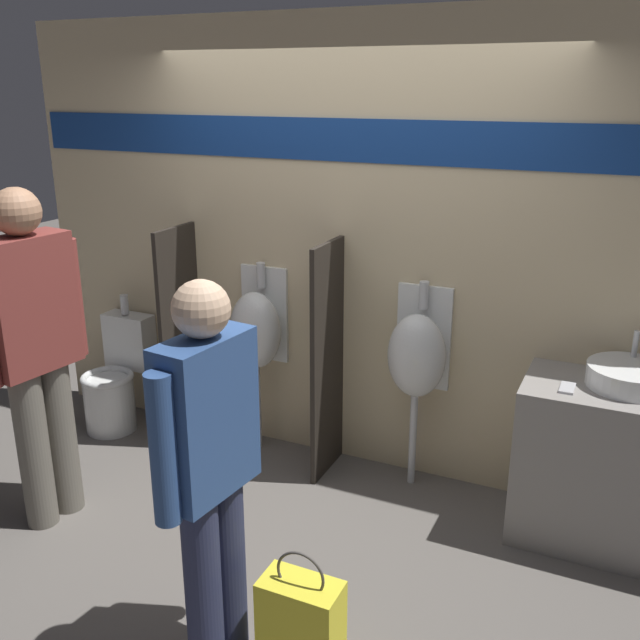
% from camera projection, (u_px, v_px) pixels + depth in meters
% --- Properties ---
extents(ground_plane, '(16.00, 16.00, 0.00)m').
position_uv_depth(ground_plane, '(308.00, 498.00, 4.17)').
color(ground_plane, '#5B5651').
extents(display_wall, '(4.53, 0.07, 2.70)m').
position_uv_depth(display_wall, '(350.00, 250.00, 4.26)').
color(display_wall, beige).
rests_on(display_wall, ground_plane).
extents(sink_counter, '(1.09, 0.54, 0.87)m').
position_uv_depth(sink_counter, '(628.00, 470.00, 3.63)').
color(sink_counter, gray).
rests_on(sink_counter, ground_plane).
extents(sink_basin, '(0.43, 0.43, 0.25)m').
position_uv_depth(sink_basin, '(631.00, 377.00, 3.54)').
color(sink_basin, silver).
rests_on(sink_basin, sink_counter).
extents(cell_phone, '(0.07, 0.14, 0.01)m').
position_uv_depth(cell_phone, '(567.00, 388.00, 3.53)').
color(cell_phone, '#B7B7BC').
rests_on(cell_phone, sink_counter).
extents(divider_near_counter, '(0.03, 0.42, 1.45)m').
position_uv_depth(divider_near_counter, '(180.00, 336.00, 4.69)').
color(divider_near_counter, '#28231E').
rests_on(divider_near_counter, ground_plane).
extents(divider_mid, '(0.03, 0.42, 1.45)m').
position_uv_depth(divider_mid, '(327.00, 361.00, 4.27)').
color(divider_mid, '#28231E').
rests_on(divider_mid, ground_plane).
extents(urinal_near_counter, '(0.34, 0.27, 1.24)m').
position_uv_depth(urinal_near_counter, '(256.00, 330.00, 4.52)').
color(urinal_near_counter, silver).
rests_on(urinal_near_counter, ground_plane).
extents(urinal_far, '(0.34, 0.27, 1.24)m').
position_uv_depth(urinal_far, '(417.00, 355.00, 4.10)').
color(urinal_far, silver).
rests_on(urinal_far, ground_plane).
extents(toilet, '(0.36, 0.52, 0.92)m').
position_uv_depth(toilet, '(116.00, 382.00, 4.98)').
color(toilet, silver).
rests_on(toilet, ground_plane).
extents(person_in_vest, '(0.26, 0.64, 1.83)m').
position_uv_depth(person_in_vest, '(34.00, 346.00, 3.70)').
color(person_in_vest, '#666056').
rests_on(person_in_vest, ground_plane).
extents(person_with_lanyard, '(0.23, 0.57, 1.65)m').
position_uv_depth(person_with_lanyard, '(210.00, 464.00, 2.75)').
color(person_with_lanyard, '#282D4C').
rests_on(person_with_lanyard, ground_plane).
extents(shopping_bag, '(0.33, 0.18, 0.58)m').
position_uv_depth(shopping_bag, '(301.00, 628.00, 2.87)').
color(shopping_bag, yellow).
rests_on(shopping_bag, ground_plane).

